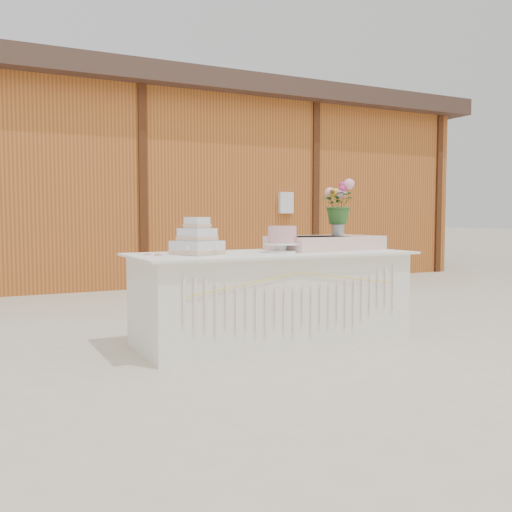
{
  "coord_description": "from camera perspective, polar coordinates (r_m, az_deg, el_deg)",
  "views": [
    {
      "loc": [
        -2.3,
        -4.27,
        1.08
      ],
      "look_at": [
        0.0,
        0.3,
        0.72
      ],
      "focal_mm": 40.0,
      "sensor_mm": 36.0,
      "label": 1
    }
  ],
  "objects": [
    {
      "name": "cake_table",
      "position": [
        4.89,
        1.61,
        -4.11
      ],
      "size": [
        2.4,
        1.0,
        0.77
      ],
      "color": "white",
      "rests_on": "ground"
    },
    {
      "name": "ground",
      "position": [
        4.97,
        1.57,
        -8.53
      ],
      "size": [
        80.0,
        80.0,
        0.0
      ],
      "primitive_type": "plane",
      "color": "beige",
      "rests_on": "ground"
    },
    {
      "name": "flower_vase",
      "position": [
        5.37,
        8.19,
        2.85
      ],
      "size": [
        0.11,
        0.11,
        0.16
      ],
      "primitive_type": "cylinder",
      "color": "#B0B0B5",
      "rests_on": "satin_runner"
    },
    {
      "name": "loose_flowers",
      "position": [
        4.54,
        -10.07,
        0.15
      ],
      "size": [
        0.15,
        0.31,
        0.02
      ],
      "primitive_type": null,
      "rotation": [
        0.0,
        0.0,
        0.07
      ],
      "color": "pink",
      "rests_on": "cake_table"
    },
    {
      "name": "bouquet",
      "position": [
        5.37,
        8.22,
        5.71
      ],
      "size": [
        0.45,
        0.44,
        0.38
      ],
      "primitive_type": "imported",
      "rotation": [
        0.0,
        0.0,
        0.59
      ],
      "color": "#2D5C25",
      "rests_on": "flower_vase"
    },
    {
      "name": "pink_cake_stand",
      "position": [
        4.85,
        2.63,
        1.84
      ],
      "size": [
        0.31,
        0.31,
        0.22
      ],
      "color": "white",
      "rests_on": "cake_table"
    },
    {
      "name": "barn",
      "position": [
        10.53,
        -14.25,
        7.14
      ],
      "size": [
        12.6,
        4.6,
        3.3
      ],
      "color": "#AF5F24",
      "rests_on": "ground"
    },
    {
      "name": "wedding_cake",
      "position": [
        4.6,
        -5.9,
        1.42
      ],
      "size": [
        0.44,
        0.44,
        0.3
      ],
      "rotation": [
        0.0,
        0.0,
        0.43
      ],
      "color": "silver",
      "rests_on": "cake_table"
    },
    {
      "name": "satin_runner",
      "position": [
        5.29,
        6.94,
        1.32
      ],
      "size": [
        1.06,
        0.69,
        0.13
      ],
      "primitive_type": "cube",
      "rotation": [
        0.0,
        0.0,
        0.12
      ],
      "color": "beige",
      "rests_on": "cake_table"
    }
  ]
}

